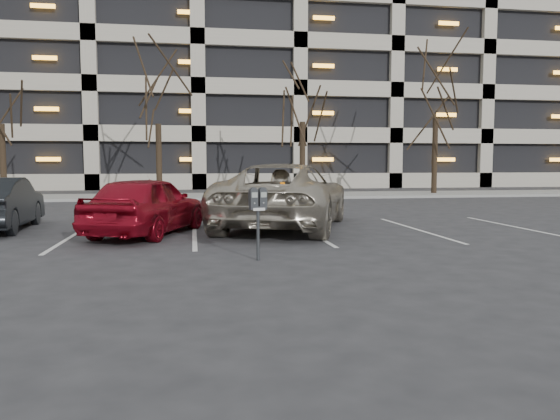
{
  "coord_description": "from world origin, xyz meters",
  "views": [
    {
      "loc": [
        -1.43,
        -10.77,
        1.71
      ],
      "look_at": [
        0.01,
        -1.81,
        0.91
      ],
      "focal_mm": 35.0,
      "sensor_mm": 36.0,
      "label": 1
    }
  ],
  "objects_px": {
    "tree_c": "(303,76)",
    "suv_silver": "(285,196)",
    "tree_b": "(157,78)",
    "tree_d": "(437,72)",
    "parking_meter": "(258,206)",
    "car_red": "(147,205)"
  },
  "relations": [
    {
      "from": "tree_c",
      "to": "suv_silver",
      "type": "distance_m",
      "value": 14.09
    },
    {
      "from": "tree_b",
      "to": "tree_d",
      "type": "xyz_separation_m",
      "value": [
        14.0,
        0.0,
        0.66
      ]
    },
    {
      "from": "tree_d",
      "to": "car_red",
      "type": "xyz_separation_m",
      "value": [
        -13.5,
        -13.62,
        -5.63
      ]
    },
    {
      "from": "parking_meter",
      "to": "tree_c",
      "type": "bearing_deg",
      "value": 59.67
    },
    {
      "from": "parking_meter",
      "to": "suv_silver",
      "type": "height_order",
      "value": "suv_silver"
    },
    {
      "from": "tree_c",
      "to": "car_red",
      "type": "xyz_separation_m",
      "value": [
        -6.5,
        -13.62,
        -5.26
      ]
    },
    {
      "from": "suv_silver",
      "to": "tree_b",
      "type": "bearing_deg",
      "value": -52.85
    },
    {
      "from": "parking_meter",
      "to": "car_red",
      "type": "height_order",
      "value": "car_red"
    },
    {
      "from": "tree_b",
      "to": "tree_d",
      "type": "relative_size",
      "value": 0.9
    },
    {
      "from": "tree_b",
      "to": "tree_d",
      "type": "distance_m",
      "value": 14.02
    },
    {
      "from": "suv_silver",
      "to": "car_red",
      "type": "xyz_separation_m",
      "value": [
        -3.45,
        -0.86,
        -0.13
      ]
    },
    {
      "from": "parking_meter",
      "to": "car_red",
      "type": "xyz_separation_m",
      "value": [
        -2.19,
        3.78,
        -0.26
      ]
    },
    {
      "from": "parking_meter",
      "to": "tree_d",
      "type": "bearing_deg",
      "value": 40.56
    },
    {
      "from": "tree_b",
      "to": "car_red",
      "type": "relative_size",
      "value": 1.9
    },
    {
      "from": "tree_d",
      "to": "suv_silver",
      "type": "height_order",
      "value": "tree_d"
    },
    {
      "from": "tree_b",
      "to": "tree_d",
      "type": "height_order",
      "value": "tree_d"
    },
    {
      "from": "tree_b",
      "to": "car_red",
      "type": "distance_m",
      "value": 14.51
    },
    {
      "from": "car_red",
      "to": "tree_c",
      "type": "bearing_deg",
      "value": -95.35
    },
    {
      "from": "tree_b",
      "to": "parking_meter",
      "type": "distance_m",
      "value": 18.23
    },
    {
      "from": "tree_d",
      "to": "car_red",
      "type": "relative_size",
      "value": 2.12
    },
    {
      "from": "car_red",
      "to": "suv_silver",
      "type": "bearing_deg",
      "value": -145.9
    },
    {
      "from": "tree_b",
      "to": "parking_meter",
      "type": "bearing_deg",
      "value": -81.22
    }
  ]
}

